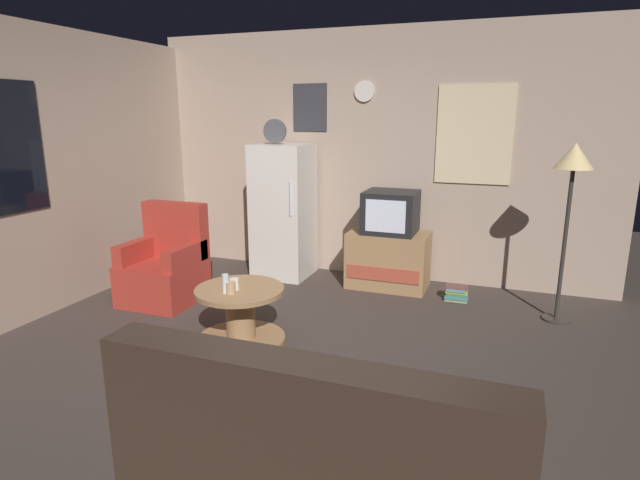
{
  "coord_description": "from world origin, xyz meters",
  "views": [
    {
      "loc": [
        1.45,
        -3.2,
        1.82
      ],
      "look_at": [
        -0.07,
        0.9,
        0.75
      ],
      "focal_mm": 28.93,
      "sensor_mm": 36.0,
      "label": 1
    }
  ],
  "objects": [
    {
      "name": "ground_plane",
      "position": [
        0.0,
        0.0,
        0.0
      ],
      "size": [
        12.0,
        12.0,
        0.0
      ],
      "primitive_type": "plane",
      "color": "#3D332D"
    },
    {
      "name": "wall_with_art",
      "position": [
        0.01,
        2.45,
        1.37
      ],
      "size": [
        5.2,
        0.12,
        2.72
      ],
      "color": "tan",
      "rests_on": "ground_plane"
    },
    {
      "name": "wall_left_with_window",
      "position": [
        -2.55,
        -0.0,
        1.3
      ],
      "size": [
        0.12,
        5.2,
        2.6
      ],
      "color": "tan",
      "rests_on": "ground_plane"
    },
    {
      "name": "fridge",
      "position": [
        -0.93,
        2.04,
        0.75
      ],
      "size": [
        0.6,
        0.62,
        1.77
      ],
      "color": "silver",
      "rests_on": "ground_plane"
    },
    {
      "name": "tv_stand",
      "position": [
        0.29,
        2.05,
        0.3
      ],
      "size": [
        0.84,
        0.53,
        0.6
      ],
      "color": "#9E754C",
      "rests_on": "ground_plane"
    },
    {
      "name": "crt_tv",
      "position": [
        0.3,
        2.05,
        0.82
      ],
      "size": [
        0.54,
        0.51,
        0.44
      ],
      "color": "black",
      "rests_on": "tv_stand"
    },
    {
      "name": "standing_lamp",
      "position": [
        1.94,
        1.65,
        1.36
      ],
      "size": [
        0.32,
        0.32,
        1.59
      ],
      "color": "#332D28",
      "rests_on": "ground_plane"
    },
    {
      "name": "coffee_table",
      "position": [
        -0.52,
        0.25,
        0.23
      ],
      "size": [
        0.72,
        0.72,
        0.46
      ],
      "color": "#9E754C",
      "rests_on": "ground_plane"
    },
    {
      "name": "wine_glass",
      "position": [
        -0.57,
        0.12,
        0.54
      ],
      "size": [
        0.05,
        0.05,
        0.15
      ],
      "primitive_type": "cylinder",
      "color": "silver",
      "rests_on": "coffee_table"
    },
    {
      "name": "mug_ceramic_white",
      "position": [
        -0.54,
        0.21,
        0.51
      ],
      "size": [
        0.08,
        0.08,
        0.09
      ],
      "primitive_type": "cylinder",
      "color": "silver",
      "rests_on": "coffee_table"
    },
    {
      "name": "mug_ceramic_tan",
      "position": [
        -0.53,
        0.13,
        0.51
      ],
      "size": [
        0.08,
        0.08,
        0.09
      ],
      "primitive_type": "cylinder",
      "color": "tan",
      "rests_on": "coffee_table"
    },
    {
      "name": "armchair",
      "position": [
        -1.7,
        0.87,
        0.34
      ],
      "size": [
        0.68,
        0.68,
        0.96
      ],
      "color": "#A52D23",
      "rests_on": "ground_plane"
    },
    {
      "name": "couch",
      "position": [
        0.76,
        -1.35,
        0.31
      ],
      "size": [
        1.7,
        0.8,
        0.92
      ],
      "color": "#38281E",
      "rests_on": "ground_plane"
    },
    {
      "name": "book_stack",
      "position": [
        1.04,
        1.86,
        0.07
      ],
      "size": [
        0.22,
        0.17,
        0.15
      ],
      "color": "tan",
      "rests_on": "ground_plane"
    }
  ]
}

